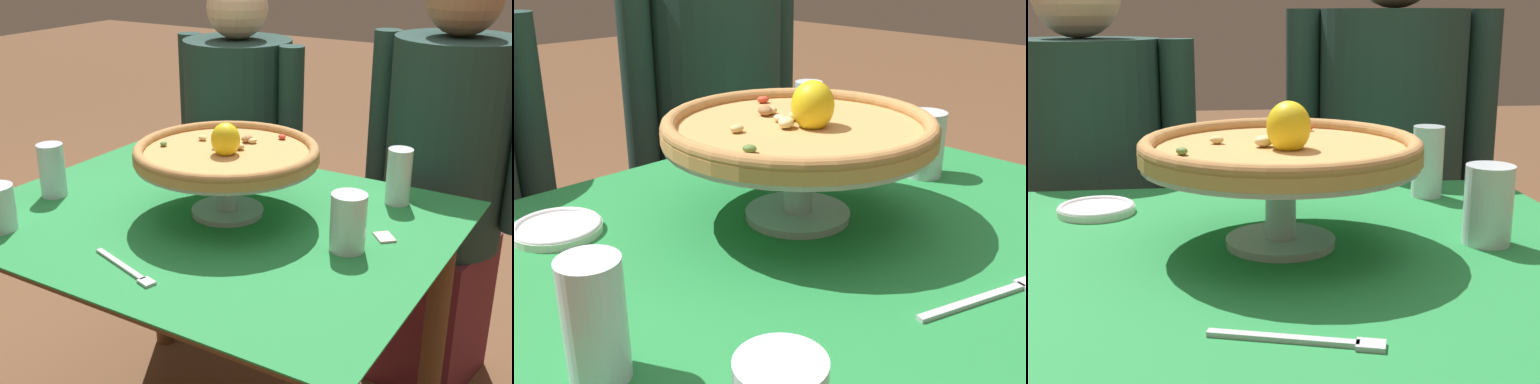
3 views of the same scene
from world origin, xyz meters
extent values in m
cylinder|color=brown|center=(-0.46, 0.35, 0.34)|extent=(0.06, 0.06, 0.68)
cylinder|color=brown|center=(0.46, 0.35, 0.34)|extent=(0.06, 0.06, 0.68)
cube|color=brown|center=(0.00, 0.00, 0.69)|extent=(1.04, 0.81, 0.02)
cube|color=#237F3D|center=(0.00, 0.00, 0.71)|extent=(1.08, 0.85, 0.00)
cylinder|color=#B7B7C1|center=(0.02, 0.03, 0.72)|extent=(0.17, 0.17, 0.01)
cylinder|color=#B7B7C1|center=(0.02, 0.03, 0.78)|extent=(0.05, 0.05, 0.11)
cylinder|color=#B7B7C1|center=(0.02, 0.03, 0.84)|extent=(0.42, 0.42, 0.01)
cylinder|color=tan|center=(0.02, 0.03, 0.85)|extent=(0.42, 0.42, 0.02)
torus|color=#AF7D47|center=(0.02, 0.03, 0.87)|extent=(0.42, 0.42, 0.02)
ellipsoid|color=beige|center=(0.02, 0.07, 0.87)|extent=(0.02, 0.03, 0.01)
ellipsoid|color=#4C7533|center=(-0.12, -0.01, 0.87)|extent=(0.02, 0.02, 0.01)
ellipsoid|color=tan|center=(0.04, 0.06, 0.87)|extent=(0.03, 0.02, 0.01)
ellipsoid|color=#996B42|center=(0.03, 0.11, 0.87)|extent=(0.03, 0.04, 0.02)
ellipsoid|color=tan|center=(-0.07, 0.07, 0.87)|extent=(0.02, 0.02, 0.01)
ellipsoid|color=tan|center=(0.04, 0.11, 0.87)|extent=(0.03, 0.03, 0.01)
ellipsoid|color=beige|center=(0.00, 0.04, 0.87)|extent=(0.04, 0.04, 0.02)
ellipsoid|color=#C63D28|center=(0.09, 0.18, 0.87)|extent=(0.03, 0.03, 0.01)
ellipsoid|color=yellow|center=(0.03, 0.02, 0.90)|extent=(0.09, 0.09, 0.08)
cylinder|color=silver|center=(-0.41, -0.10, 0.78)|extent=(0.06, 0.06, 0.13)
cylinder|color=silver|center=(-0.41, -0.10, 0.75)|extent=(0.06, 0.06, 0.08)
cylinder|color=silver|center=(0.34, 0.01, 0.77)|extent=(0.08, 0.08, 0.12)
cylinder|color=silver|center=(0.34, 0.01, 0.75)|extent=(0.07, 0.07, 0.08)
cylinder|color=silver|center=(0.34, 0.30, 0.78)|extent=(0.06, 0.06, 0.14)
cylinder|color=silver|center=(0.34, 0.30, 0.75)|extent=(0.05, 0.05, 0.09)
cylinder|color=white|center=(-0.28, 0.25, 0.72)|extent=(0.14, 0.14, 0.01)
torus|color=white|center=(-0.28, 0.25, 0.72)|extent=(0.13, 0.13, 0.01)
cube|color=#B7B7C1|center=(-0.01, -0.30, 0.71)|extent=(0.17, 0.06, 0.01)
cube|color=#B7B7C1|center=(0.08, -0.32, 0.71)|extent=(0.04, 0.03, 0.01)
cube|color=beige|center=(0.39, 0.10, 0.71)|extent=(0.06, 0.06, 0.00)
cube|color=#1E3833|center=(-0.36, 0.68, 0.23)|extent=(0.32, 0.35, 0.46)
cylinder|color=#1E3833|center=(-0.36, 0.68, 0.73)|extent=(0.40, 0.40, 0.54)
sphere|color=beige|center=(-0.36, 0.68, 1.10)|extent=(0.20, 0.20, 0.20)
cylinder|color=#1E3833|center=(-0.58, 0.70, 0.77)|extent=(0.08, 0.08, 0.46)
cylinder|color=#1E3833|center=(-0.14, 0.65, 0.77)|extent=(0.08, 0.08, 0.46)
cube|color=maroon|center=(0.36, 0.65, 0.24)|extent=(0.32, 0.35, 0.47)
cylinder|color=#1E3833|center=(0.36, 0.65, 0.77)|extent=(0.39, 0.39, 0.59)
cylinder|color=#1E3833|center=(0.15, 0.68, 0.82)|extent=(0.08, 0.08, 0.51)
camera|label=1|loc=(0.83, -1.15, 1.33)|focal=46.17mm
camera|label=2|loc=(-0.64, -0.59, 1.12)|focal=42.98mm
camera|label=3|loc=(-0.09, -1.00, 1.06)|focal=49.79mm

